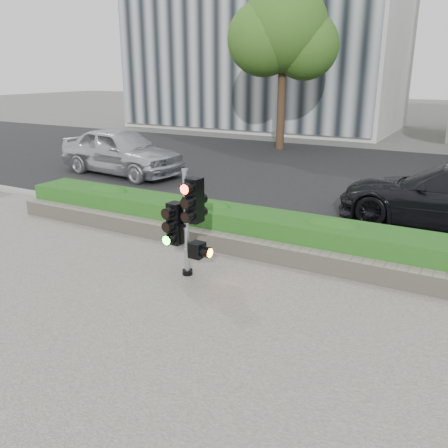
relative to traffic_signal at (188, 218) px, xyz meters
The scene contains 10 objects.
ground 1.32m from the traffic_signal, 53.86° to the right, with size 120.00×120.00×0.00m, color #51514C.
sidewalk 3.32m from the traffic_signal, 81.77° to the right, with size 16.00×11.00×0.03m, color #9E9389.
road 9.45m from the traffic_signal, 87.25° to the left, with size 60.00×13.00×0.02m, color black.
curb 2.77m from the traffic_signal, 79.90° to the left, with size 60.00×0.25×0.12m, color gray.
stone_wall 1.62m from the traffic_signal, 70.63° to the left, with size 12.00×0.32×0.34m, color gray.
hedge 2.11m from the traffic_signal, 76.86° to the left, with size 12.00×1.00×0.68m, color #41952D.
building_left 24.81m from the traffic_signal, 110.90° to the left, with size 16.00×9.00×15.00m, color #B7B7B2.
tree_left 15.05m from the traffic_signal, 106.26° to the left, with size 4.61×4.03×7.34m.
traffic_signal is the anchor object (origin of this frame).
car_silver 9.07m from the traffic_signal, 137.85° to the left, with size 1.88×4.67×1.59m, color silver.
Camera 1 is at (3.80, -5.82, 3.46)m, focal length 38.00 mm.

